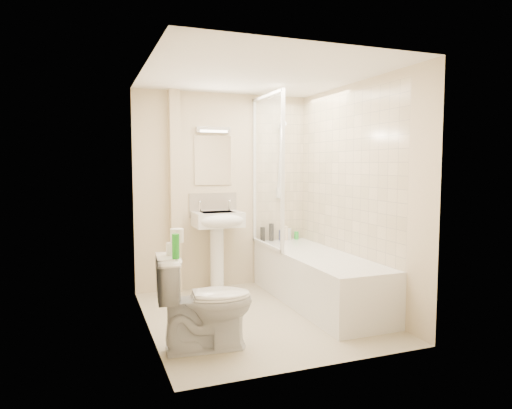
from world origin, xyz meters
name	(u,v)px	position (x,y,z in m)	size (l,w,h in m)	color
floor	(260,316)	(0.00, 0.00, 0.00)	(2.50, 2.50, 0.00)	beige
wall_back	(224,191)	(0.00, 1.25, 1.20)	(2.20, 0.02, 2.40)	beige
wall_left	(147,201)	(-1.10, 0.00, 1.20)	(0.02, 2.50, 2.40)	beige
wall_right	(355,195)	(1.10, 0.00, 1.20)	(0.02, 2.50, 2.40)	beige
ceiling	(260,74)	(0.00, 0.00, 2.40)	(2.20, 2.50, 0.02)	white
tile_back	(280,173)	(0.75, 1.24, 1.42)	(0.70, 0.01, 1.75)	beige
tile_right	(346,174)	(1.09, 0.18, 1.42)	(0.01, 2.10, 1.75)	beige
pipe_boxing	(175,192)	(-0.62, 1.19, 1.20)	(0.12, 0.12, 2.40)	beige
splashback	(213,205)	(-0.14, 1.24, 1.03)	(0.60, 0.01, 0.30)	beige
mirror	(213,160)	(-0.14, 1.24, 1.58)	(0.46, 0.01, 0.60)	white
strip_light	(213,130)	(-0.14, 1.22, 1.95)	(0.42, 0.07, 0.07)	silver
bathtub	(317,277)	(0.75, 0.18, 0.29)	(0.70, 2.10, 0.55)	white
shower_screen	(267,171)	(0.40, 0.80, 1.45)	(0.04, 0.92, 1.80)	white
shower_fixture	(281,163)	(0.75, 1.19, 1.55)	(0.10, 0.16, 0.99)	white
pedestal_sink	(218,228)	(-0.14, 1.01, 0.77)	(0.57, 0.51, 1.10)	white
bottle_black_a	(263,234)	(0.48, 1.16, 0.64)	(0.06, 0.06, 0.18)	black
bottle_black_b	(271,232)	(0.61, 1.16, 0.66)	(0.06, 0.06, 0.23)	black
bottle_blue	(281,235)	(0.73, 1.16, 0.62)	(0.05, 0.05, 0.14)	navy
bottle_cream	(286,233)	(0.81, 1.16, 0.64)	(0.05, 0.05, 0.18)	#F9E3C0
bottle_white_b	(289,234)	(0.85, 1.16, 0.62)	(0.06, 0.06, 0.15)	silver
bottle_green	(296,235)	(0.96, 1.16, 0.60)	(0.06, 0.06, 0.10)	green
toilet	(205,301)	(-0.72, -0.60, 0.40)	(0.83, 0.53, 0.80)	white
toilet_roll_lower	(173,249)	(-0.97, -0.55, 0.85)	(0.10, 0.10, 0.10)	white
toilet_roll_upper	(177,236)	(-0.93, -0.53, 0.95)	(0.11, 0.11, 0.11)	white
green_bottle	(176,246)	(-0.98, -0.71, 0.90)	(0.06, 0.06, 0.19)	green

